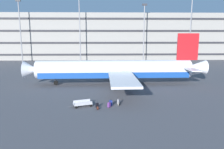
# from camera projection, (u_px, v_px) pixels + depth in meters

# --- Properties ---
(ground_plane) EXTENTS (600.00, 600.00, 0.00)m
(ground_plane) POSITION_uv_depth(u_px,v_px,m) (116.00, 83.00, 45.69)
(ground_plane) COLOR #4C4C51
(terminal_structure) EXTENTS (177.68, 21.51, 18.36)m
(terminal_structure) POSITION_uv_depth(u_px,v_px,m) (110.00, 37.00, 94.71)
(terminal_structure) COLOR gray
(terminal_structure) RESTS_ON ground_plane
(airliner) EXTENTS (36.81, 29.65, 10.31)m
(airliner) POSITION_uv_depth(u_px,v_px,m) (116.00, 70.00, 43.81)
(airliner) COLOR silver
(airliner) RESTS_ON ground_plane
(light_mast_left) EXTENTS (1.80, 0.50, 22.26)m
(light_mast_left) POSITION_uv_depth(u_px,v_px,m) (20.00, 27.00, 78.05)
(light_mast_left) COLOR gray
(light_mast_left) RESTS_ON ground_plane
(light_mast_center_left) EXTENTS (1.80, 0.50, 25.27)m
(light_mast_center_left) POSITION_uv_depth(u_px,v_px,m) (80.00, 22.00, 78.38)
(light_mast_center_left) COLOR gray
(light_mast_center_left) RESTS_ON ground_plane
(light_mast_center_right) EXTENTS (1.80, 0.50, 21.00)m
(light_mast_center_right) POSITION_uv_depth(u_px,v_px,m) (144.00, 29.00, 79.45)
(light_mast_center_right) COLOR gray
(light_mast_center_right) RESTS_ON ground_plane
(light_mast_right) EXTENTS (1.80, 0.50, 24.44)m
(light_mast_right) POSITION_uv_depth(u_px,v_px,m) (191.00, 24.00, 79.62)
(light_mast_right) COLOR gray
(light_mast_right) RESTS_ON ground_plane
(suitcase_orange) EXTENTS (0.44, 0.45, 0.91)m
(suitcase_orange) POSITION_uv_depth(u_px,v_px,m) (109.00, 105.00, 30.28)
(suitcase_orange) COLOR #72388C
(suitcase_orange) RESTS_ON ground_plane
(suitcase_black) EXTENTS (0.46, 0.29, 0.90)m
(suitcase_black) POSITION_uv_depth(u_px,v_px,m) (111.00, 103.00, 30.99)
(suitcase_black) COLOR navy
(suitcase_black) RESTS_ON ground_plane
(suitcase_small) EXTENTS (0.47, 0.46, 0.87)m
(suitcase_small) POSITION_uv_depth(u_px,v_px,m) (97.00, 105.00, 30.32)
(suitcase_small) COLOR black
(suitcase_small) RESTS_ON ground_plane
(suitcase_large) EXTENTS (0.40, 0.48, 0.97)m
(suitcase_large) POSITION_uv_depth(u_px,v_px,m) (119.00, 101.00, 31.68)
(suitcase_large) COLOR gray
(suitcase_large) RESTS_ON ground_plane
(backpack_scuffed) EXTENTS (0.40, 0.44, 0.54)m
(backpack_scuffed) POSITION_uv_depth(u_px,v_px,m) (98.00, 108.00, 29.37)
(backpack_scuffed) COLOR #592619
(backpack_scuffed) RESTS_ON ground_plane
(backpack_purple) EXTENTS (0.30, 0.35, 0.56)m
(backpack_purple) POSITION_uv_depth(u_px,v_px,m) (119.00, 104.00, 31.03)
(backpack_purple) COLOR gray
(backpack_purple) RESTS_ON ground_plane
(baggage_cart) EXTENTS (3.34, 2.06, 0.82)m
(baggage_cart) POSITION_uv_depth(u_px,v_px,m) (83.00, 104.00, 30.70)
(baggage_cart) COLOR #B7B7BC
(baggage_cart) RESTS_ON ground_plane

